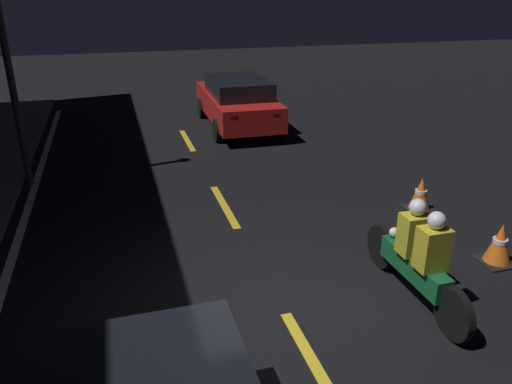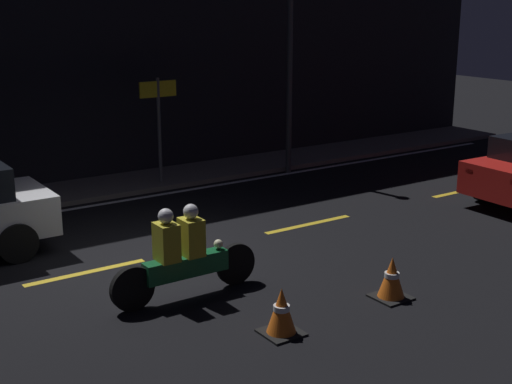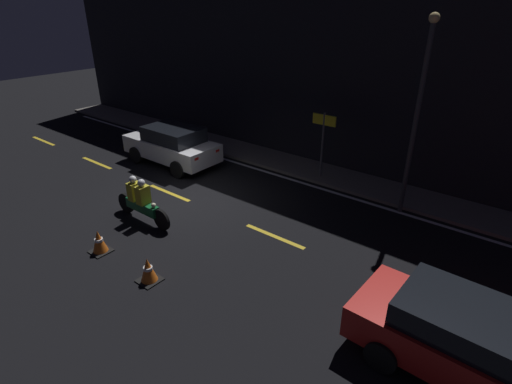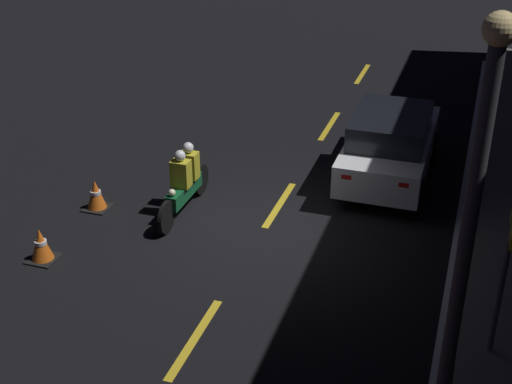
# 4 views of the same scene
# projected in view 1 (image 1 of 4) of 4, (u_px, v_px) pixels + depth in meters

# --- Properties ---
(ground_plane) EXTENTS (56.00, 56.00, 0.00)m
(ground_plane) POSITION_uv_depth(u_px,v_px,m) (286.00, 314.00, 6.36)
(ground_plane) COLOR black
(lane_dash_c) EXTENTS (2.00, 0.14, 0.01)m
(lane_dash_c) POSITION_uv_depth(u_px,v_px,m) (316.00, 367.00, 5.47)
(lane_dash_c) COLOR gold
(lane_dash_c) RESTS_ON ground
(lane_dash_d) EXTENTS (2.00, 0.14, 0.01)m
(lane_dash_d) POSITION_uv_depth(u_px,v_px,m) (224.00, 206.00, 9.46)
(lane_dash_d) COLOR gold
(lane_dash_d) RESTS_ON ground
(lane_dash_e) EXTENTS (2.00, 0.14, 0.01)m
(lane_dash_e) POSITION_uv_depth(u_px,v_px,m) (187.00, 140.00, 13.45)
(lane_dash_e) COLOR gold
(lane_dash_e) RESTS_ON ground
(taxi_red) EXTENTS (4.40, 1.93, 1.44)m
(taxi_red) POSITION_uv_depth(u_px,v_px,m) (237.00, 101.00, 14.42)
(taxi_red) COLOR red
(taxi_red) RESTS_ON ground
(motorcycle) EXTENTS (2.35, 0.36, 1.40)m
(motorcycle) POSITION_uv_depth(u_px,v_px,m) (419.00, 257.00, 6.39)
(motorcycle) COLOR black
(motorcycle) RESTS_ON ground
(traffic_cone_near) EXTENTS (0.51, 0.51, 0.64)m
(traffic_cone_near) POSITION_uv_depth(u_px,v_px,m) (500.00, 244.00, 7.42)
(traffic_cone_near) COLOR black
(traffic_cone_near) RESTS_ON ground
(traffic_cone_mid) EXTENTS (0.51, 0.51, 0.63)m
(traffic_cone_mid) POSITION_uv_depth(u_px,v_px,m) (421.00, 194.00, 9.19)
(traffic_cone_mid) COLOR black
(traffic_cone_mid) RESTS_ON ground
(street_lamp) EXTENTS (0.28, 0.28, 5.76)m
(street_lamp) POSITION_uv_depth(u_px,v_px,m) (0.00, 22.00, 9.24)
(street_lamp) COLOR #333338
(street_lamp) RESTS_ON ground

